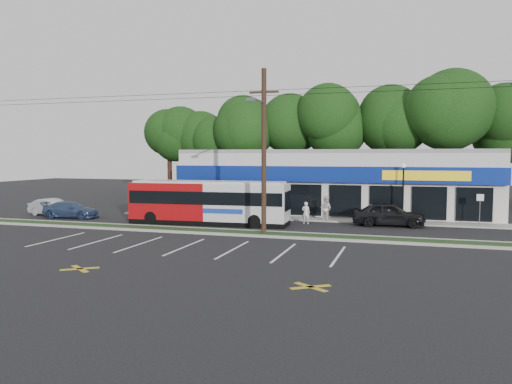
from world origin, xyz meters
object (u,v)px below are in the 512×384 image
object	(u,v)px
sign_post	(480,204)
lamp_post	(403,186)
utility_pole	(261,146)
car_dark	(389,214)
car_silver	(53,207)
pedestrian_b	(326,209)
pedestrian_a	(306,213)
metrobus	(209,201)
car_blue	(71,210)

from	to	relation	value
sign_post	lamp_post	bearing A→B (deg)	177.42
utility_pole	lamp_post	bearing A→B (deg)	43.95
car_dark	car_silver	distance (m)	26.07
lamp_post	car_silver	world-z (taller)	lamp_post
sign_post	car_silver	size ratio (longest dim) A/B	0.54
car_dark	pedestrian_b	world-z (taller)	pedestrian_b
car_silver	pedestrian_a	distance (m)	20.39
lamp_post	metrobus	size ratio (longest dim) A/B	0.37
car_dark	car_blue	size ratio (longest dim) A/B	1.11
utility_pole	sign_post	size ratio (longest dim) A/B	22.47
metrobus	pedestrian_b	bearing A→B (deg)	24.49
metrobus	car_blue	distance (m)	11.58
metrobus	car_silver	world-z (taller)	metrobus
car_blue	pedestrian_b	size ratio (longest dim) A/B	2.37
utility_pole	car_dark	world-z (taller)	utility_pole
metrobus	car_dark	size ratio (longest dim) A/B	2.35
utility_pole	pedestrian_b	world-z (taller)	utility_pole
utility_pole	car_dark	bearing A→B (deg)	40.76
car_dark	pedestrian_a	xyz separation A→B (m)	(-5.65, -0.57, -0.04)
pedestrian_a	pedestrian_b	bearing A→B (deg)	-123.79
car_dark	car_silver	size ratio (longest dim) A/B	1.18
lamp_post	car_silver	bearing A→B (deg)	-172.59
sign_post	car_blue	bearing A→B (deg)	-172.30
car_silver	car_dark	bearing A→B (deg)	-77.55
sign_post	car_blue	size ratio (longest dim) A/B	0.51
sign_post	car_dark	bearing A→B (deg)	-166.85
pedestrian_b	car_blue	bearing A→B (deg)	35.98
car_dark	pedestrian_b	xyz separation A→B (m)	(-4.54, 1.24, 0.10)
utility_pole	sign_post	xyz separation A→B (m)	(13.17, 7.65, -3.86)
pedestrian_a	car_silver	bearing A→B (deg)	1.59
sign_post	pedestrian_a	world-z (taller)	sign_post
car_silver	pedestrian_b	distance (m)	21.69
utility_pole	pedestrian_a	bearing A→B (deg)	74.10
car_dark	car_blue	bearing A→B (deg)	92.88
utility_pole	car_silver	size ratio (longest dim) A/B	12.17
metrobus	car_silver	size ratio (longest dim) A/B	2.77
pedestrian_b	lamp_post	bearing A→B (deg)	-151.59
car_dark	car_blue	world-z (taller)	car_dark
metrobus	pedestrian_a	bearing A→B (deg)	15.31
sign_post	pedestrian_a	xyz separation A→B (m)	(-11.54, -1.94, -0.77)
sign_post	car_dark	world-z (taller)	sign_post
metrobus	pedestrian_b	world-z (taller)	metrobus
sign_post	car_dark	distance (m)	6.09
car_blue	sign_post	bearing A→B (deg)	-86.94
pedestrian_a	sign_post	bearing A→B (deg)	-172.59
utility_pole	car_blue	distance (m)	17.48
lamp_post	sign_post	world-z (taller)	lamp_post
utility_pole	car_dark	size ratio (longest dim) A/B	10.33
sign_post	car_silver	xyz separation A→B (m)	(-31.89, -3.27, -0.88)
car_silver	pedestrian_a	xyz separation A→B (m)	(20.35, 1.33, 0.10)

